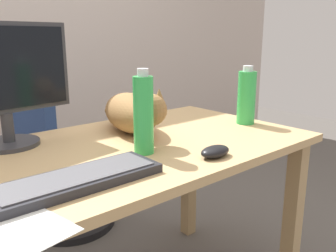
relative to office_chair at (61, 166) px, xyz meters
name	(u,v)px	position (x,y,z in m)	size (l,w,h in m)	color
desk	(123,174)	(-0.12, -0.81, 0.23)	(1.37, 0.74, 0.71)	tan
office_chair	(61,166)	(0.00, 0.00, 0.00)	(0.48, 0.48, 0.89)	black
monitor	(3,80)	(-0.41, -0.55, 0.56)	(0.48, 0.20, 0.42)	#333338
keyboard	(77,180)	(-0.38, -1.01, 0.35)	(0.44, 0.15, 0.03)	#232328
cat	(133,112)	(0.02, -0.68, 0.42)	(0.28, 0.59, 0.20)	olive
computer_mouse	(215,151)	(0.04, -1.09, 0.35)	(0.11, 0.06, 0.04)	black
water_bottle	(143,114)	(-0.10, -0.91, 0.46)	(0.06, 0.06, 0.27)	green
spray_bottle	(246,97)	(0.47, -0.88, 0.45)	(0.08, 0.08, 0.25)	green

